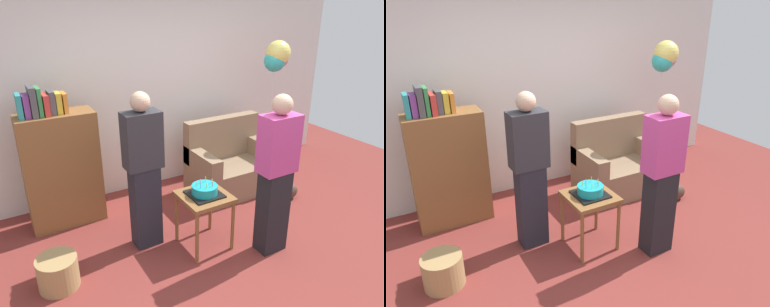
{
  "view_description": "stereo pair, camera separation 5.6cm",
  "coord_description": "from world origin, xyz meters",
  "views": [
    {
      "loc": [
        -1.87,
        -2.34,
        2.38
      ],
      "look_at": [
        -0.14,
        0.66,
        0.95
      ],
      "focal_mm": 34.52,
      "sensor_mm": 36.0,
      "label": 1
    },
    {
      "loc": [
        -1.83,
        -2.36,
        2.38
      ],
      "look_at": [
        -0.14,
        0.66,
        0.95
      ],
      "focal_mm": 34.52,
      "sensor_mm": 36.0,
      "label": 2
    }
  ],
  "objects": [
    {
      "name": "couch",
      "position": [
        0.82,
        1.31,
        0.34
      ],
      "size": [
        1.1,
        0.7,
        0.96
      ],
      "color": "#8C7054",
      "rests_on": "ground_plane"
    },
    {
      "name": "handbag",
      "position": [
        1.31,
        0.68,
        0.1
      ],
      "size": [
        0.28,
        0.14,
        0.2
      ],
      "primitive_type": "ellipsoid",
      "color": "#473328",
      "rests_on": "ground_plane"
    },
    {
      "name": "person_blowing_candles",
      "position": [
        -0.64,
        0.74,
        0.83
      ],
      "size": [
        0.36,
        0.22,
        1.63
      ],
      "rotation": [
        0.0,
        0.0,
        0.14
      ],
      "color": "#23232D",
      "rests_on": "ground_plane"
    },
    {
      "name": "birthday_cake",
      "position": [
        -0.14,
        0.41,
        0.64
      ],
      "size": [
        0.32,
        0.32,
        0.17
      ],
      "color": "black",
      "rests_on": "side_table"
    },
    {
      "name": "bookshelf",
      "position": [
        -1.27,
        1.59,
        0.69
      ],
      "size": [
        0.8,
        0.36,
        1.61
      ],
      "color": "brown",
      "rests_on": "ground_plane"
    },
    {
      "name": "side_table",
      "position": [
        -0.14,
        0.41,
        0.5
      ],
      "size": [
        0.48,
        0.48,
        0.59
      ],
      "color": "brown",
      "rests_on": "ground_plane"
    },
    {
      "name": "wicker_basket",
      "position": [
        -1.59,
        0.54,
        0.15
      ],
      "size": [
        0.36,
        0.36,
        0.3
      ],
      "primitive_type": "cylinder",
      "color": "#A88451",
      "rests_on": "ground_plane"
    },
    {
      "name": "wall_back",
      "position": [
        0.0,
        2.05,
        1.35
      ],
      "size": [
        6.0,
        0.1,
        2.7
      ],
      "primitive_type": "cube",
      "color": "silver",
      "rests_on": "ground_plane"
    },
    {
      "name": "ground_plane",
      "position": [
        0.0,
        0.0,
        0.0
      ],
      "size": [
        8.0,
        8.0,
        0.0
      ],
      "primitive_type": "plane",
      "color": "maroon"
    },
    {
      "name": "person_holding_cake",
      "position": [
        0.42,
        0.02,
        0.83
      ],
      "size": [
        0.36,
        0.22,
        1.63
      ],
      "rotation": [
        0.0,
        0.0,
        2.9
      ],
      "color": "black",
      "rests_on": "ground_plane"
    },
    {
      "name": "balloon_bunch",
      "position": [
        1.43,
        1.23,
        1.74
      ],
      "size": [
        0.35,
        0.32,
        1.94
      ],
      "color": "silver",
      "rests_on": "ground_plane"
    }
  ]
}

